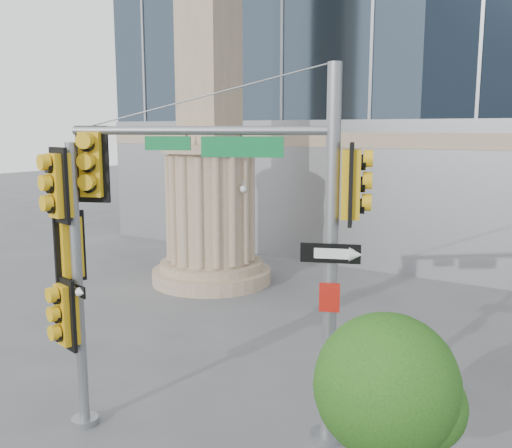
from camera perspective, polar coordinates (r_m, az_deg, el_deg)
The scene contains 5 objects.
ground at distance 11.46m, azimuth -8.55°, elevation -20.18°, with size 120.00×120.00×0.00m, color #545456.
monument at distance 20.71m, azimuth -4.63°, elevation 9.13°, with size 4.40×4.40×16.60m.
main_signal_pole at distance 10.04m, azimuth 0.63°, elevation 1.07°, with size 4.94×2.44×6.75m.
secondary_signal_pole at distance 11.07m, azimuth -18.20°, elevation -3.88°, with size 0.94×0.82×5.42m.
street_tree at distance 8.34m, azimuth 13.15°, elevation -16.01°, with size 2.05×2.00×3.19m.
Camera 1 is at (6.75, -7.33, 5.66)m, focal length 40.00 mm.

